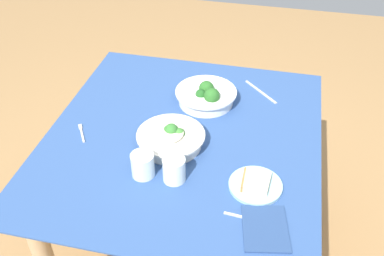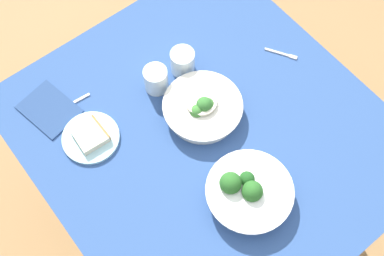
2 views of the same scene
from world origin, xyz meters
name	(u,v)px [view 1 (image 1 of 2)]	position (x,y,z in m)	size (l,w,h in m)	color
ground_plane	(185,251)	(0.00, 0.00, 0.00)	(6.00, 6.00, 0.00)	#9E7547
dining_table	(183,159)	(0.00, 0.00, 0.59)	(1.12, 1.03, 0.71)	#2D4C84
broccoli_bowl_far	(206,96)	(-0.24, 0.04, 0.74)	(0.25, 0.25, 0.10)	white
broccoli_bowl_near	(171,139)	(0.06, -0.03, 0.74)	(0.25, 0.25, 0.09)	silver
bread_side_plate	(255,184)	(0.20, 0.30, 0.72)	(0.18, 0.18, 0.04)	#99C6D1
water_glass_center	(143,165)	(0.23, -0.08, 0.75)	(0.08, 0.08, 0.09)	silver
water_glass_side	(174,169)	(0.23, 0.03, 0.75)	(0.08, 0.08, 0.09)	silver
fork_by_far_bowl	(243,217)	(0.34, 0.28, 0.71)	(0.02, 0.11, 0.00)	#B7B7BC
fork_by_near_bowl	(82,132)	(0.07, -0.38, 0.71)	(0.10, 0.07, 0.00)	#B7B7BC
table_knife_left	(261,92)	(-0.37, 0.26, 0.71)	(0.21, 0.01, 0.00)	#B7B7BC
napkin_folded_upper	(265,228)	(0.37, 0.35, 0.71)	(0.18, 0.14, 0.01)	navy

